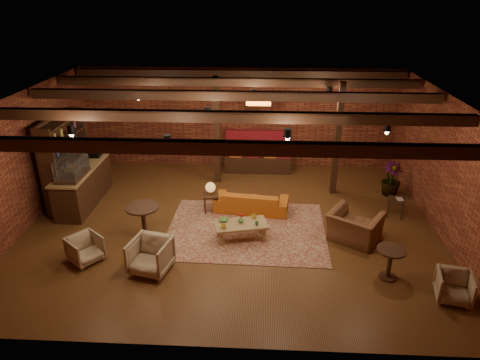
# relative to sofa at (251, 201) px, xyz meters

# --- Properties ---
(floor) EXTENTS (10.00, 10.00, 0.00)m
(floor) POSITION_rel_sofa_xyz_m (-0.48, -0.78, -0.28)
(floor) COLOR #401D10
(floor) RESTS_ON ground
(ceiling) EXTENTS (10.00, 8.00, 0.02)m
(ceiling) POSITION_rel_sofa_xyz_m (-0.48, -0.78, 2.92)
(ceiling) COLOR black
(ceiling) RESTS_ON wall_back
(wall_back) EXTENTS (10.00, 0.02, 3.20)m
(wall_back) POSITION_rel_sofa_xyz_m (-0.48, 3.22, 1.32)
(wall_back) COLOR maroon
(wall_back) RESTS_ON ground
(wall_front) EXTENTS (10.00, 0.02, 3.20)m
(wall_front) POSITION_rel_sofa_xyz_m (-0.48, -4.78, 1.32)
(wall_front) COLOR maroon
(wall_front) RESTS_ON ground
(wall_left) EXTENTS (0.02, 8.00, 3.20)m
(wall_left) POSITION_rel_sofa_xyz_m (-5.48, -0.78, 1.32)
(wall_left) COLOR maroon
(wall_left) RESTS_ON ground
(wall_right) EXTENTS (0.02, 8.00, 3.20)m
(wall_right) POSITION_rel_sofa_xyz_m (4.52, -0.78, 1.32)
(wall_right) COLOR maroon
(wall_right) RESTS_ON ground
(ceiling_beams) EXTENTS (9.80, 6.40, 0.22)m
(ceiling_beams) POSITION_rel_sofa_xyz_m (-0.48, -0.78, 2.80)
(ceiling_beams) COLOR black
(ceiling_beams) RESTS_ON ceiling
(ceiling_pipe) EXTENTS (9.60, 0.12, 0.12)m
(ceiling_pipe) POSITION_rel_sofa_xyz_m (-0.48, 0.82, 2.57)
(ceiling_pipe) COLOR black
(ceiling_pipe) RESTS_ON ceiling
(post_left) EXTENTS (0.16, 0.16, 3.20)m
(post_left) POSITION_rel_sofa_xyz_m (-1.08, 1.82, 1.32)
(post_left) COLOR black
(post_left) RESTS_ON ground
(post_right) EXTENTS (0.16, 0.16, 3.20)m
(post_right) POSITION_rel_sofa_xyz_m (2.32, 1.22, 1.32)
(post_right) COLOR black
(post_right) RESTS_ON ground
(service_counter) EXTENTS (0.80, 2.50, 1.60)m
(service_counter) POSITION_rel_sofa_xyz_m (-4.58, 0.22, 0.52)
(service_counter) COLOR black
(service_counter) RESTS_ON ground
(plant_counter) EXTENTS (0.35, 0.39, 0.30)m
(plant_counter) POSITION_rel_sofa_xyz_m (-4.48, 0.42, 0.94)
(plant_counter) COLOR #337F33
(plant_counter) RESTS_ON service_counter
(shelving_hutch) EXTENTS (0.52, 2.00, 2.40)m
(shelving_hutch) POSITION_rel_sofa_xyz_m (-4.98, 0.32, 0.92)
(shelving_hutch) COLOR black
(shelving_hutch) RESTS_ON ground
(banquette) EXTENTS (2.10, 0.70, 1.00)m
(banquette) POSITION_rel_sofa_xyz_m (0.12, 2.77, 0.22)
(banquette) COLOR maroon
(banquette) RESTS_ON ground
(service_sign) EXTENTS (0.86, 0.06, 0.30)m
(service_sign) POSITION_rel_sofa_xyz_m (0.12, 2.32, 2.07)
(service_sign) COLOR orange
(service_sign) RESTS_ON ceiling
(ceiling_spotlights) EXTENTS (6.40, 4.40, 0.28)m
(ceiling_spotlights) POSITION_rel_sofa_xyz_m (-0.48, -0.78, 2.58)
(ceiling_spotlights) COLOR black
(ceiling_spotlights) RESTS_ON ceiling
(rug) EXTENTS (3.90, 3.02, 0.01)m
(rug) POSITION_rel_sofa_xyz_m (-0.09, -1.01, -0.27)
(rug) COLOR maroon
(rug) RESTS_ON floor
(sofa) EXTENTS (2.01, 0.99, 0.56)m
(sofa) POSITION_rel_sofa_xyz_m (0.00, 0.00, 0.00)
(sofa) COLOR #B15818
(sofa) RESTS_ON floor
(coffee_table) EXTENTS (1.32, 0.86, 0.67)m
(coffee_table) POSITION_rel_sofa_xyz_m (-0.21, -1.42, 0.09)
(coffee_table) COLOR olive
(coffee_table) RESTS_ON floor
(side_table_lamp) EXTENTS (0.46, 0.46, 0.83)m
(side_table_lamp) POSITION_rel_sofa_xyz_m (-1.07, -0.08, 0.35)
(side_table_lamp) COLOR black
(side_table_lamp) RESTS_ON floor
(round_table_left) EXTENTS (0.77, 0.77, 0.81)m
(round_table_left) POSITION_rel_sofa_xyz_m (-2.50, -1.43, 0.27)
(round_table_left) COLOR black
(round_table_left) RESTS_ON floor
(armchair_a) EXTENTS (0.86, 0.86, 0.65)m
(armchair_a) POSITION_rel_sofa_xyz_m (-3.52, -2.47, 0.04)
(armchair_a) COLOR beige
(armchair_a) RESTS_ON floor
(armchair_b) EXTENTS (0.93, 0.89, 0.80)m
(armchair_b) POSITION_rel_sofa_xyz_m (-2.02, -2.75, 0.12)
(armchair_b) COLOR beige
(armchair_b) RESTS_ON floor
(armchair_right) EXTENTS (1.33, 1.21, 0.97)m
(armchair_right) POSITION_rel_sofa_xyz_m (2.43, -1.34, 0.21)
(armchair_right) COLOR brown
(armchair_right) RESTS_ON floor
(side_table_book) EXTENTS (0.54, 0.54, 0.50)m
(side_table_book) POSITION_rel_sofa_xyz_m (3.73, -0.10, 0.16)
(side_table_book) COLOR black
(side_table_book) RESTS_ON floor
(round_table_right) EXTENTS (0.59, 0.59, 0.69)m
(round_table_right) POSITION_rel_sofa_xyz_m (2.87, -2.74, 0.18)
(round_table_right) COLOR black
(round_table_right) RESTS_ON floor
(armchair_far) EXTENTS (0.72, 0.69, 0.63)m
(armchair_far) POSITION_rel_sofa_xyz_m (3.92, -3.35, 0.03)
(armchair_far) COLOR beige
(armchair_far) RESTS_ON floor
(plant_tall) EXTENTS (1.97, 1.97, 2.92)m
(plant_tall) POSITION_rel_sofa_xyz_m (3.92, 1.17, 1.18)
(plant_tall) COLOR #4C7F4C
(plant_tall) RESTS_ON floor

